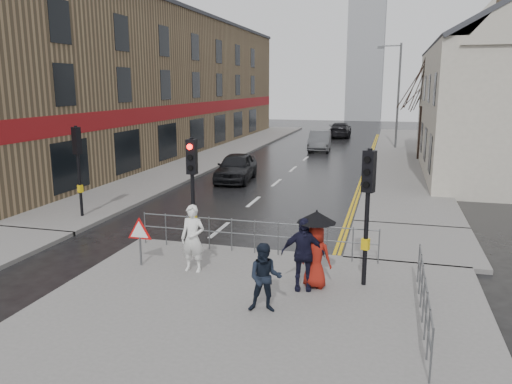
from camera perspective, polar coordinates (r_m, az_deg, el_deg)
The scene contains 23 objects.
ground at distance 14.97m, azimuth -8.05°, elevation -7.47°, with size 120.00×120.00×0.00m, color black.
near_pavement at distance 10.96m, azimuth -0.56°, elevation -14.54°, with size 10.00×9.00×0.14m, color #605E5B.
left_pavement at distance 38.25m, azimuth -3.48°, elevation 4.71°, with size 4.00×44.00×0.14m, color #605E5B.
right_pavement at distance 38.25m, azimuth 16.38°, elevation 4.24°, with size 4.00×40.00×0.14m, color #605E5B.
pavement_bridge_right at distance 16.69m, azimuth 17.45°, elevation -5.60°, with size 4.00×4.20×0.14m, color #605E5B.
building_left_terrace at distance 39.14m, azimuth -11.87°, elevation 11.88°, with size 8.00×42.00×10.00m, color olive.
church_tower at distance 75.15m, azimuth 12.44°, elevation 14.91°, with size 5.00×5.00×18.00m, color gray.
traffic_signal_near_left at distance 14.44m, azimuth -7.30°, elevation 1.93°, with size 0.28×0.27×3.40m.
traffic_signal_near_right at distance 12.20m, azimuth 12.66°, elevation -0.16°, with size 0.34×0.33×3.40m.
traffic_signal_far_left at distance 19.62m, azimuth -19.69°, elevation 4.00°, with size 0.34×0.33×3.40m.
guard_railing_front at distance 14.63m, azimuth -0.16°, elevation -4.28°, with size 7.14×0.04×1.00m.
guard_railing_side at distance 11.02m, azimuth 18.69°, elevation -10.65°, with size 0.04×4.54×1.00m.
warning_sign at distance 13.96m, azimuth -13.16°, elevation -4.64°, with size 0.80×0.07×1.35m.
street_lamp at distance 40.93m, azimuth 15.74°, elevation 11.28°, with size 1.83×0.25×8.00m.
tree_near at distance 34.98m, azimuth 18.62°, elevation 11.75°, with size 2.40×2.40×6.58m.
tree_far at distance 42.99m, azimuth 18.66°, elevation 10.74°, with size 2.40×2.40×5.64m.
pedestrian_a at distance 13.28m, azimuth -7.23°, elevation -5.29°, with size 0.65×0.43×1.80m, color white.
pedestrian_b at distance 10.94m, azimuth 1.04°, elevation -9.79°, with size 0.75×0.58×1.54m, color black.
pedestrian_with_umbrella at distance 12.18m, azimuth 6.86°, elevation -5.99°, with size 0.96×0.96×1.92m.
pedestrian_d at distance 12.08m, azimuth 5.36°, elevation -7.05°, with size 1.05×0.44×1.79m, color black.
car_parked at distance 26.45m, azimuth -2.30°, elevation 2.86°, with size 1.74×4.32×1.47m, color black.
car_mid at distance 39.31m, azimuth 7.29°, elevation 5.83°, with size 1.59×4.56×1.50m, color #46484B.
car_far at distance 49.81m, azimuth 9.59°, elevation 7.03°, with size 2.01×4.94×1.43m, color black.
Camera 1 is at (5.67, -12.93, 4.99)m, focal length 35.00 mm.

